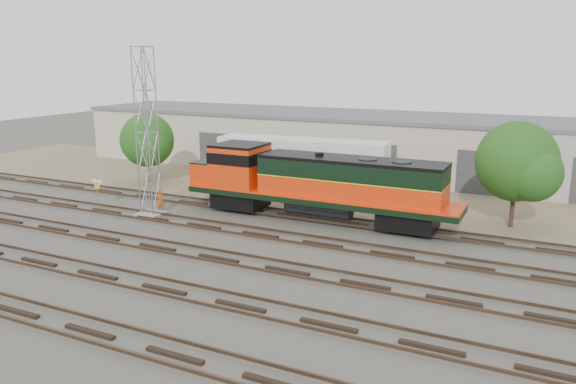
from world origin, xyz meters
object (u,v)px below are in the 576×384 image
at_px(worker, 160,201).
at_px(semi_trailer, 306,159).
at_px(signal_tower, 147,136).
at_px(locomotive, 314,183).

bearing_deg(worker, semi_trailer, -118.17).
bearing_deg(signal_tower, semi_trailer, 59.88).
bearing_deg(signal_tower, worker, 83.05).
xyz_separation_m(signal_tower, worker, (0.10, 0.85, -4.51)).
relative_size(locomotive, semi_trailer, 1.33).
distance_m(signal_tower, semi_trailer, 12.97).
height_order(locomotive, semi_trailer, locomotive).
bearing_deg(signal_tower, locomotive, 20.22).
xyz_separation_m(locomotive, signal_tower, (-10.22, -3.76, 2.84)).
relative_size(signal_tower, worker, 6.72).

